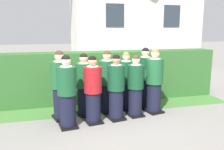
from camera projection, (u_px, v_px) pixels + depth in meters
ground_plane at (115, 118)px, 5.92m from camera, size 60.00×60.00×0.00m
student_front_row_0 at (67, 93)px, 5.27m from camera, size 0.44×0.54×1.64m
student_in_red_blazer at (93, 91)px, 5.54m from camera, size 0.44×0.51×1.59m
student_front_row_2 at (116, 89)px, 5.75m from camera, size 0.44×0.52×1.60m
student_front_row_3 at (135, 87)px, 5.98m from camera, size 0.42×0.49×1.56m
student_front_row_4 at (154, 82)px, 6.23m from camera, size 0.49×0.58×1.70m
student_rear_row_0 at (61, 87)px, 5.76m from camera, size 0.50×0.58×1.69m
student_rear_row_1 at (84, 86)px, 6.03m from camera, size 0.47×0.55×1.60m
student_rear_row_2 at (107, 83)px, 6.25m from camera, size 0.48×0.56×1.65m
student_rear_row_3 at (126, 82)px, 6.51m from camera, size 0.43×0.53×1.58m
student_rear_row_4 at (145, 79)px, 6.73m from camera, size 0.49×0.57×1.68m
hedge at (101, 76)px, 7.30m from camera, size 7.32×0.70×1.52m
school_building_main at (133, 7)px, 13.32m from camera, size 7.16×3.48×6.58m
lawn_strip at (107, 108)px, 6.68m from camera, size 7.32×0.90×0.01m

